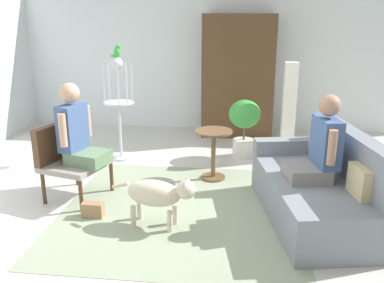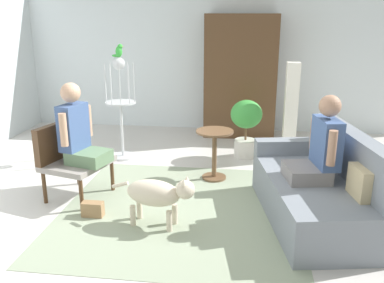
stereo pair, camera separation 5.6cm
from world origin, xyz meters
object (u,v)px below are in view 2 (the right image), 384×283
Objects in this scene: person_on_armchair at (78,131)px; handbag at (93,209)px; couch at (320,190)px; parrot at (119,51)px; armchair at (69,154)px; round_end_table at (214,149)px; dog at (158,194)px; armoire_cabinet at (240,76)px; person_on_couch at (320,148)px; potted_plant at (246,122)px; column_lamp at (290,112)px; bird_cage_stand at (121,105)px.

handbag is at bearing -57.80° from person_on_armchair.
parrot is at bearing 147.80° from couch.
armchair is (-2.73, 0.23, 0.19)m from couch.
round_end_table is 2.89× the size of handbag.
dog is at bearing -167.13° from couch.
armchair is 0.42× the size of armoire_cabinet.
round_end_table is at bearing 138.59° from person_on_couch.
column_lamp reaches higher than potted_plant.
couch is at bearing -85.32° from column_lamp.
round_end_table is 0.44× the size of bird_cage_stand.
dog is 0.59× the size of bird_cage_stand.
bird_cage_stand is 2.39m from column_lamp.
armchair is at bearing -123.63° from armoire_cabinet.
dog is at bearing -101.86° from armoire_cabinet.
armoire_cabinet is at bearing 106.36° from couch.
parrot is 0.09× the size of armoire_cabinet.
bird_cage_stand is at bearing -173.73° from column_lamp.
couch is at bearing -4.13° from person_on_armchair.
dog is (-1.59, -0.36, 0.03)m from couch.
dog is at bearing -8.09° from handbag.
parrot is (-1.37, 0.64, 1.13)m from round_end_table.
person_on_couch is at bearing 5.91° from handbag.
couch is 2.64m from person_on_armchair.
bird_cage_stand is at bearing 115.59° from dog.
potted_plant is 1.28m from armoire_cabinet.
armoire_cabinet is (1.63, 1.43, -0.52)m from parrot.
person_on_armchair is 1.58m from parrot.
round_end_table is at bearing 27.54° from person_on_armchair.
handbag is (-2.15, -2.10, -0.60)m from column_lamp.
person_on_armchair is 1.39× the size of round_end_table.
person_on_armchair is 1.67m from round_end_table.
bird_cage_stand is at bearing 96.84° from handbag.
potted_plant is (1.76, 0.26, -0.26)m from bird_cage_stand.
person_on_couch reaches higher than dog.
round_end_table is 1.89m from parrot.
handbag is (-1.54, -2.10, -0.44)m from potted_plant.
person_on_couch reaches higher than couch.
person_on_armchair is 2.95m from column_lamp.
couch reaches higher than dog.
armchair and potted_plant have the same top height.
person_on_couch is 2.55m from person_on_armchair.
armoire_cabinet is at bearing 66.56° from handbag.
column_lamp is (-0.11, 1.87, -0.08)m from person_on_couch.
armchair is at bearing 152.61° from dog.
armoire_cabinet reaches higher than person_on_couch.
parrot reaches higher than round_end_table.
armoire_cabinet reaches higher than bird_cage_stand.
armoire_cabinet is (0.71, 3.37, 0.66)m from dog.
handbag is (0.28, -0.45, -0.70)m from person_on_armchair.
couch is at bearing -39.38° from round_end_table.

